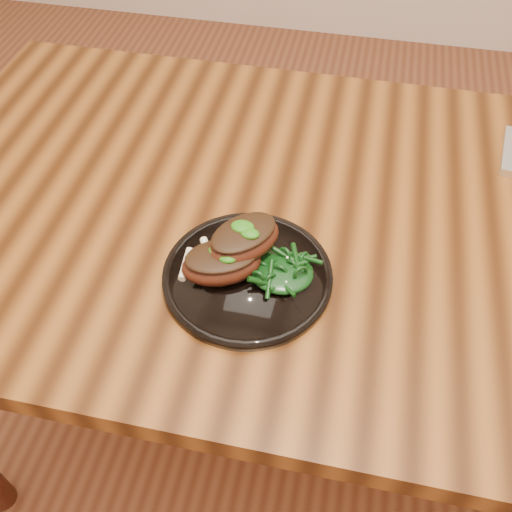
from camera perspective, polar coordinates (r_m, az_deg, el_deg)
The scene contains 6 objects.
desk at distance 0.98m, azimuth 11.82°, elevation 0.02°, with size 1.60×0.80×0.75m.
plate at distance 0.81m, azimuth -0.85°, elevation -1.98°, with size 0.24×0.24×0.01m.
lamb_chop_front at distance 0.79m, azimuth -3.52°, elevation -0.63°, with size 0.13×0.11×0.05m.
lamb_chop_back at distance 0.79m, azimuth -1.30°, elevation 1.69°, with size 0.13×0.13×0.05m.
herb_smear at distance 0.84m, azimuth -2.10°, elevation 1.39°, with size 0.07×0.05×0.00m, color #134E08.
greens_heap at distance 0.79m, azimuth 2.56°, elevation -1.33°, with size 0.09×0.09×0.03m.
Camera 1 is at (-0.07, -0.65, 1.39)m, focal length 40.00 mm.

